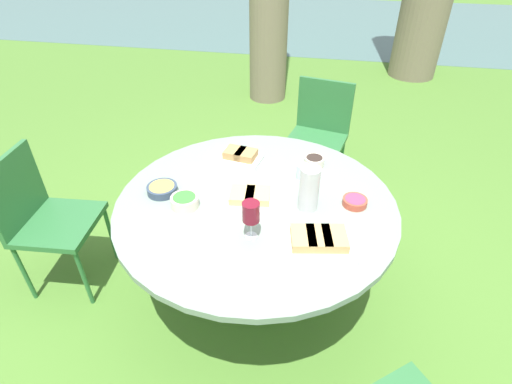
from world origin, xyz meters
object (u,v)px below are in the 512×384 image
dining_table (256,213)px  water_pitcher (309,188)px  wine_glass (251,213)px  chair_far_back (319,129)px  chair_near_left (42,213)px

dining_table → water_pitcher: (0.27, 0.00, 0.20)m
wine_glass → dining_table: bearing=96.2°
dining_table → chair_far_back: size_ratio=1.67×
dining_table → chair_near_left: 1.26m
dining_table → chair_far_back: (0.27, 1.28, -0.11)m
water_pitcher → chair_near_left: bearing=-175.9°
chair_near_left → wine_glass: size_ratio=4.46×
chair_far_back → dining_table: bearing=-101.9°
water_pitcher → chair_far_back: bearing=90.1°
dining_table → chair_near_left: (-1.25, -0.11, -0.11)m
water_pitcher → wine_glass: 0.37m
dining_table → wine_glass: bearing=-83.8°
chair_near_left → water_pitcher: 1.56m
dining_table → water_pitcher: 0.34m
chair_near_left → water_pitcher: water_pitcher is taller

